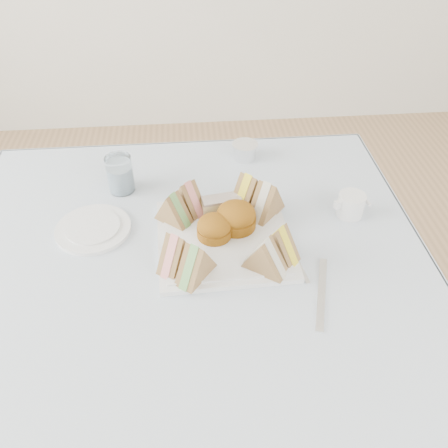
{
  "coord_description": "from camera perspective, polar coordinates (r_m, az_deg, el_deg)",
  "views": [
    {
      "loc": [
        0.01,
        -0.68,
        1.45
      ],
      "look_at": [
        0.08,
        0.08,
        0.8
      ],
      "focal_mm": 38.0,
      "sensor_mm": 36.0,
      "label": 1
    }
  ],
  "objects": [
    {
      "name": "table",
      "position": [
        1.28,
        -3.26,
        -17.38
      ],
      "size": [
        0.9,
        0.9,
        0.74
      ],
      "primitive_type": "cube",
      "color": "brown",
      "rests_on": "floor"
    },
    {
      "name": "pastry_slice",
      "position": [
        1.08,
        -0.31,
        2.3
      ],
      "size": [
        0.09,
        0.05,
        0.04
      ],
      "primitive_type": "cube",
      "rotation": [
        0.0,
        0.0,
        0.16
      ],
      "color": "beige",
      "rests_on": "serving_plate"
    },
    {
      "name": "tea_strainer",
      "position": [
        1.3,
        2.53,
        8.71
      ],
      "size": [
        0.09,
        0.09,
        0.04
      ],
      "primitive_type": "cylinder",
      "rotation": [
        0.0,
        0.0,
        0.4
      ],
      "color": "silver",
      "rests_on": "tablecloth"
    },
    {
      "name": "sandwich_fl_b",
      "position": [
        0.92,
        -3.44,
        -4.44
      ],
      "size": [
        0.09,
        0.1,
        0.08
      ],
      "primitive_type": null,
      "rotation": [
        0.0,
        0.0,
        0.9
      ],
      "color": "olive",
      "rests_on": "serving_plate"
    },
    {
      "name": "sandwich_br_b",
      "position": [
        1.09,
        2.9,
        4.08
      ],
      "size": [
        0.1,
        0.1,
        0.09
      ],
      "primitive_type": null,
      "rotation": [
        0.0,
        0.0,
        -2.34
      ],
      "color": "olive",
      "rests_on": "serving_plate"
    },
    {
      "name": "tablecloth",
      "position": [
        0.98,
        -4.07,
        -5.73
      ],
      "size": [
        1.02,
        1.02,
        0.01
      ],
      "primitive_type": "cube",
      "color": "silver",
      "rests_on": "table"
    },
    {
      "name": "serving_plate",
      "position": [
        1.03,
        0.0,
        -1.85
      ],
      "size": [
        0.3,
        0.3,
        0.01
      ],
      "primitive_type": "cube",
      "rotation": [
        0.0,
        0.0,
        0.04
      ],
      "color": "silver",
      "rests_on": "tablecloth"
    },
    {
      "name": "sandwich_bl_b",
      "position": [
        1.08,
        -4.32,
        3.37
      ],
      "size": [
        0.09,
        0.1,
        0.08
      ],
      "primitive_type": null,
      "rotation": [
        0.0,
        0.0,
        2.26
      ],
      "color": "olive",
      "rests_on": "serving_plate"
    },
    {
      "name": "side_plate",
      "position": [
        1.1,
        -15.45,
        -0.56
      ],
      "size": [
        0.19,
        0.19,
        0.01
      ],
      "primitive_type": "cylinder",
      "rotation": [
        0.0,
        0.0,
        -0.12
      ],
      "color": "silver",
      "rests_on": "tablecloth"
    },
    {
      "name": "sandwich_fr_b",
      "position": [
        0.94,
        5.0,
        -3.7
      ],
      "size": [
        0.1,
        0.09,
        0.08
      ],
      "primitive_type": null,
      "rotation": [
        0.0,
        0.0,
        -0.61
      ],
      "color": "olive",
      "rests_on": "serving_plate"
    },
    {
      "name": "fork",
      "position": [
        1.01,
        8.52,
        -3.92
      ],
      "size": [
        0.03,
        0.16,
        0.0
      ],
      "primitive_type": "cube",
      "rotation": [
        0.0,
        0.0,
        0.15
      ],
      "color": "silver",
      "rests_on": "tablecloth"
    },
    {
      "name": "knife",
      "position": [
        0.95,
        11.65,
        -8.14
      ],
      "size": [
        0.07,
        0.19,
        0.0
      ],
      "primitive_type": "cube",
      "rotation": [
        0.0,
        0.0,
        -0.28
      ],
      "color": "silver",
      "rests_on": "tablecloth"
    },
    {
      "name": "sandwich_br_a",
      "position": [
        1.07,
        5.13,
        3.08
      ],
      "size": [
        0.1,
        0.1,
        0.09
      ],
      "primitive_type": null,
      "rotation": [
        0.0,
        0.0,
        -2.3
      ],
      "color": "olive",
      "rests_on": "serving_plate"
    },
    {
      "name": "sandwich_fl_a",
      "position": [
        0.95,
        -5.79,
        -3.11
      ],
      "size": [
        0.09,
        0.1,
        0.08
      ],
      "primitive_type": null,
      "rotation": [
        0.0,
        0.0,
        0.94
      ],
      "color": "olive",
      "rests_on": "serving_plate"
    },
    {
      "name": "creamer_jug",
      "position": [
        1.13,
        15.02,
        2.23
      ],
      "size": [
        0.08,
        0.08,
        0.06
      ],
      "primitive_type": "cylinder",
      "rotation": [
        0.0,
        0.0,
        0.27
      ],
      "color": "silver",
      "rests_on": "tablecloth"
    },
    {
      "name": "water_glass",
      "position": [
        1.19,
        -12.4,
        5.89
      ],
      "size": [
        0.08,
        0.08,
        0.09
      ],
      "primitive_type": "cylinder",
      "rotation": [
        0.0,
        0.0,
        -0.36
      ],
      "color": "white",
      "rests_on": "tablecloth"
    },
    {
      "name": "floor",
      "position": [
        1.6,
        -2.72,
        -24.42
      ],
      "size": [
        4.0,
        4.0,
        0.0
      ],
      "primitive_type": "plane",
      "color": "#9E7751",
      "rests_on": "ground"
    },
    {
      "name": "scone_right",
      "position": [
        1.04,
        1.47,
        0.87
      ],
      "size": [
        0.12,
        0.12,
        0.06
      ],
      "primitive_type": "cylinder",
      "rotation": [
        0.0,
        0.0,
        0.52
      ],
      "color": "#723A0B",
      "rests_on": "serving_plate"
    },
    {
      "name": "sandwich_bl_a",
      "position": [
        1.05,
        -6.15,
        1.98
      ],
      "size": [
        0.09,
        0.09,
        0.08
      ],
      "primitive_type": null,
      "rotation": [
        0.0,
        0.0,
        2.42
      ],
      "color": "olive",
      "rests_on": "serving_plate"
    },
    {
      "name": "scone_left",
      "position": [
        1.02,
        -1.18,
        -0.44
      ],
      "size": [
        0.09,
        0.09,
        0.05
      ],
      "primitive_type": "cylinder",
      "rotation": [
        0.0,
        0.0,
        0.19
      ],
      "color": "#723A0B",
      "rests_on": "serving_plate"
    },
    {
      "name": "sandwich_fr_a",
      "position": [
        0.97,
        6.68,
        -2.08
      ],
      "size": [
        0.09,
        0.09,
        0.08
      ],
      "primitive_type": null,
      "rotation": [
        0.0,
        0.0,
        -0.78
      ],
      "color": "olive",
      "rests_on": "serving_plate"
    }
  ]
}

